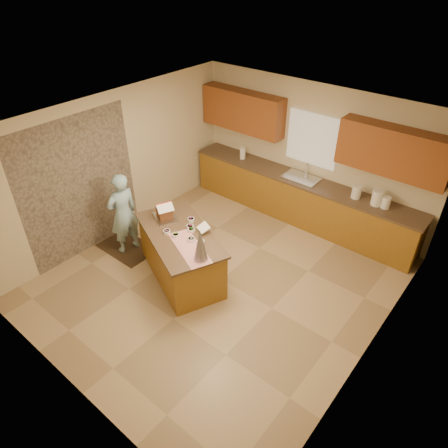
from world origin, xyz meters
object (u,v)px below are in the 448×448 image
Objects in this scene: gingerbread_house at (165,211)px; island_base at (181,256)px; boy at (123,214)px; tinsel_tree at (200,245)px.

island_base is at bearing -18.79° from gingerbread_house.
island_base is 1.12× the size of boy.
tinsel_tree reaches higher than island_base.
island_base is at bearing 102.57° from boy.
boy is 4.38× the size of gingerbread_house.
boy is (-1.98, 0.15, -0.36)m from tinsel_tree.
tinsel_tree is at bearing 3.67° from island_base.
tinsel_tree is 1.29m from gingerbread_house.
gingerbread_house is (-1.21, 0.43, -0.14)m from tinsel_tree.
island_base is 1.04m from tinsel_tree.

